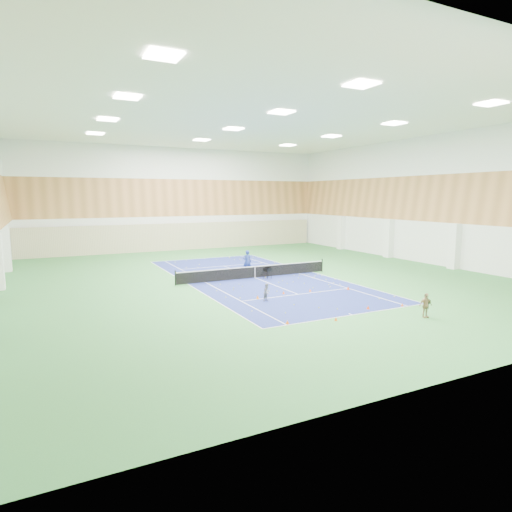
# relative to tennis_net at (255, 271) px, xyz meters

# --- Properties ---
(ground) EXTENTS (40.00, 40.00, 0.00)m
(ground) POSITION_rel_tennis_net_xyz_m (0.00, 0.00, -0.55)
(ground) COLOR #337739
(ground) RESTS_ON ground
(room_shell) EXTENTS (36.00, 40.00, 12.00)m
(room_shell) POSITION_rel_tennis_net_xyz_m (0.00, 0.00, 5.45)
(room_shell) COLOR white
(room_shell) RESTS_ON ground
(wood_cladding) EXTENTS (36.00, 40.00, 8.00)m
(wood_cladding) POSITION_rel_tennis_net_xyz_m (0.00, 0.00, 7.45)
(wood_cladding) COLOR #BD7D46
(wood_cladding) RESTS_ON room_shell
(ceiling_light_grid) EXTENTS (21.40, 25.40, 0.06)m
(ceiling_light_grid) POSITION_rel_tennis_net_xyz_m (0.00, 0.00, 11.37)
(ceiling_light_grid) COLOR white
(ceiling_light_grid) RESTS_ON room_shell
(court_surface) EXTENTS (10.97, 23.77, 0.01)m
(court_surface) POSITION_rel_tennis_net_xyz_m (0.00, 0.00, -0.55)
(court_surface) COLOR navy
(court_surface) RESTS_ON ground
(tennis_balls_scatter) EXTENTS (10.57, 22.77, 0.07)m
(tennis_balls_scatter) POSITION_rel_tennis_net_xyz_m (0.00, 0.00, -0.50)
(tennis_balls_scatter) COLOR #C9D123
(tennis_balls_scatter) RESTS_ON ground
(tennis_net) EXTENTS (12.80, 0.10, 1.10)m
(tennis_net) POSITION_rel_tennis_net_xyz_m (0.00, 0.00, 0.00)
(tennis_net) COLOR black
(tennis_net) RESTS_ON ground
(back_curtain) EXTENTS (35.40, 0.16, 3.20)m
(back_curtain) POSITION_rel_tennis_net_xyz_m (0.00, 19.75, 1.05)
(back_curtain) COLOR #C6B793
(back_curtain) RESTS_ON ground
(coach) EXTENTS (0.79, 0.61, 1.94)m
(coach) POSITION_rel_tennis_net_xyz_m (0.34, 2.16, 0.42)
(coach) COLOR navy
(coach) RESTS_ON ground
(child_court) EXTENTS (0.65, 0.60, 1.09)m
(child_court) POSITION_rel_tennis_net_xyz_m (-2.65, -7.00, -0.01)
(child_court) COLOR gray
(child_court) RESTS_ON ground
(child_apron) EXTENTS (0.82, 0.44, 1.32)m
(child_apron) POSITION_rel_tennis_net_xyz_m (3.16, -13.96, 0.11)
(child_apron) COLOR #A1825C
(child_apron) RESTS_ON ground
(ball_cart) EXTENTS (0.63, 0.63, 0.90)m
(ball_cart) POSITION_rel_tennis_net_xyz_m (0.70, -0.78, -0.10)
(ball_cart) COLOR black
(ball_cart) RESTS_ON ground
(cone_svc_a) EXTENTS (0.21, 0.21, 0.23)m
(cone_svc_a) POSITION_rel_tennis_net_xyz_m (-2.93, -6.30, -0.43)
(cone_svc_a) COLOR orange
(cone_svc_a) RESTS_ON ground
(cone_svc_b) EXTENTS (0.18, 0.18, 0.20)m
(cone_svc_b) POSITION_rel_tennis_net_xyz_m (-0.79, -5.85, -0.45)
(cone_svc_b) COLOR #FF540D
(cone_svc_b) RESTS_ON ground
(cone_svc_c) EXTENTS (0.17, 0.17, 0.19)m
(cone_svc_c) POSITION_rel_tennis_net_xyz_m (1.15, -6.07, -0.46)
(cone_svc_c) COLOR #FF5E0D
(cone_svc_c) RESTS_ON ground
(cone_svc_d) EXTENTS (0.22, 0.22, 0.24)m
(cone_svc_d) POSITION_rel_tennis_net_xyz_m (3.84, -6.71, -0.43)
(cone_svc_d) COLOR #E53D0C
(cone_svc_d) RESTS_ON ground
(cone_base_a) EXTENTS (0.19, 0.19, 0.21)m
(cone_base_a) POSITION_rel_tennis_net_xyz_m (-3.99, -11.71, -0.45)
(cone_base_a) COLOR #FF660D
(cone_base_a) RESTS_ON ground
(cone_base_b) EXTENTS (0.17, 0.17, 0.19)m
(cone_base_b) POSITION_rel_tennis_net_xyz_m (-1.43, -12.32, -0.46)
(cone_base_b) COLOR #FF570D
(cone_base_b) RESTS_ON ground
(cone_base_c) EXTENTS (0.20, 0.20, 0.22)m
(cone_base_c) POSITION_rel_tennis_net_xyz_m (1.60, -11.30, -0.44)
(cone_base_c) COLOR #EB3F0C
(cone_base_c) RESTS_ON ground
(cone_base_d) EXTENTS (0.17, 0.17, 0.19)m
(cone_base_d) POSITION_rel_tennis_net_xyz_m (3.82, -11.70, -0.46)
(cone_base_d) COLOR #DE4D0B
(cone_base_d) RESTS_ON ground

